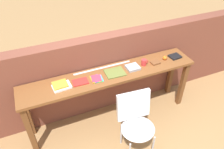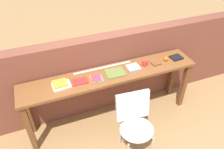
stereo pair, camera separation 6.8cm
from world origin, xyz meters
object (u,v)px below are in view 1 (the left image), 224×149
Objects in this scene: mug at (144,62)px; chair_white_moulded at (136,121)px; book_repair_rightmost at (175,56)px; book_stack_leftmost at (61,86)px; sports_ball_small at (165,58)px; leather_journal_brown at (155,62)px; pamphlet_pile_colourful at (97,79)px; book_open_centre at (115,73)px; magazine_cycling at (80,82)px.

chair_white_moulded is at bearing -124.16° from mug.
book_stack_leftmost is at bearing 176.46° from book_repair_rightmost.
chair_white_moulded is 1.07m from sports_ball_small.
leather_journal_brown is 2.09× the size of sports_ball_small.
mug is (0.42, 0.62, 0.40)m from chair_white_moulded.
sports_ball_small is at bearing -0.49° from mug.
book_repair_rightmost is (1.28, 0.04, 0.00)m from pamphlet_pile_colourful.
book_open_centre is at bearing 0.36° from book_stack_leftmost.
leather_journal_brown reaches higher than magazine_cycling.
pamphlet_pile_colourful is (0.22, -0.02, -0.00)m from magazine_cycling.
pamphlet_pile_colourful is at bearing 118.44° from chair_white_moulded.
sports_ball_small is at bearing 3.19° from leather_journal_brown.
book_repair_rightmost is (1.00, 0.01, 0.00)m from book_open_centre.
book_open_centre is at bearing -178.96° from sports_ball_small.
magazine_cycling is 0.77× the size of book_open_centre.
sports_ball_small reaches higher than chair_white_moulded.
sports_ball_small reaches higher than leather_journal_brown.
chair_white_moulded is 6.86× the size of leather_journal_brown.
mug is (0.46, 0.02, 0.04)m from book_open_centre.
chair_white_moulded is 4.38× the size of magazine_cycling.
sports_ball_small is (0.18, 0.02, 0.02)m from leather_journal_brown.
sports_ball_small is at bearing 3.67° from book_open_centre.
book_stack_leftmost is 0.47m from pamphlet_pile_colourful.
magazine_cycling is 0.22m from pamphlet_pile_colourful.
mug is at bearing 3.98° from magazine_cycling.
mug is 0.35m from sports_ball_small.
mug is at bearing 175.41° from book_repair_rightmost.
magazine_cycling is 0.96m from mug.
mug is at bearing 1.06° from book_stack_leftmost.
leather_journal_brown reaches higher than book_open_centre.
pamphlet_pile_colourful is 0.66× the size of book_open_centre.
book_open_centre is at bearing 5.42° from pamphlet_pile_colourful.
book_repair_rightmost is at bearing 3.30° from magazine_cycling.
leather_journal_brown is at bearing -172.29° from sports_ball_small.
mug is at bearing 179.51° from sports_ball_small.
pamphlet_pile_colourful reaches higher than chair_white_moulded.
book_stack_leftmost is 1.37× the size of pamphlet_pile_colourful.
book_stack_leftmost is at bearing 175.29° from leather_journal_brown.
sports_ball_small is (1.31, 0.02, 0.02)m from magazine_cycling.
magazine_cycling is at bearing 174.87° from pamphlet_pile_colourful.
book_repair_rightmost is at bearing 3.41° from book_open_centre.
chair_white_moulded is 0.75m from pamphlet_pile_colourful.
book_repair_rightmost is at bearing -0.91° from leather_journal_brown.
book_open_centre is at bearing 3.27° from magazine_cycling.
book_repair_rightmost reaches higher than magazine_cycling.
leather_journal_brown is at bearing 44.89° from chair_white_moulded.
mug is 1.77× the size of sports_ball_small.
pamphlet_pile_colourful is (0.47, -0.02, -0.02)m from book_stack_leftmost.
book_open_centre reaches higher than chair_white_moulded.
leather_journal_brown and book_repair_rightmost have the same top height.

